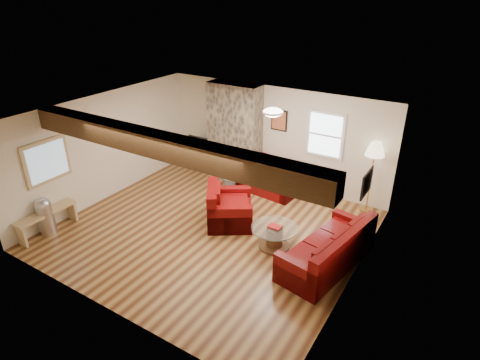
% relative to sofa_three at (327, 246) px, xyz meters
% --- Properties ---
extents(room, '(8.00, 8.00, 8.00)m').
position_rel_sofa_three_xyz_m(room, '(-2.48, -0.16, 0.85)').
color(room, '#502A15').
rests_on(room, ground).
extents(floor, '(6.00, 6.00, 0.00)m').
position_rel_sofa_three_xyz_m(floor, '(-2.48, -0.16, -0.40)').
color(floor, '#502A15').
rests_on(floor, ground).
extents(oak_beam, '(6.00, 0.36, 0.38)m').
position_rel_sofa_three_xyz_m(oak_beam, '(-2.48, -1.41, 1.91)').
color(oak_beam, '#33210F').
rests_on(oak_beam, room).
extents(chimney_breast, '(1.40, 0.67, 2.50)m').
position_rel_sofa_three_xyz_m(chimney_breast, '(-3.48, 2.33, 0.82)').
color(chimney_breast, '#332D27').
rests_on(chimney_breast, floor).
extents(back_window, '(0.90, 0.08, 1.10)m').
position_rel_sofa_three_xyz_m(back_window, '(-1.13, 2.55, 1.15)').
color(back_window, silver).
rests_on(back_window, room).
extents(hatch_window, '(0.08, 1.00, 0.90)m').
position_rel_sofa_three_xyz_m(hatch_window, '(-5.44, -1.66, 1.05)').
color(hatch_window, tan).
rests_on(hatch_window, room).
extents(ceiling_dome, '(0.40, 0.40, 0.18)m').
position_rel_sofa_three_xyz_m(ceiling_dome, '(-1.58, 0.74, 2.04)').
color(ceiling_dome, white).
rests_on(ceiling_dome, room).
extents(artwork_back, '(0.42, 0.06, 0.52)m').
position_rel_sofa_three_xyz_m(artwork_back, '(-2.33, 2.55, 1.30)').
color(artwork_back, black).
rests_on(artwork_back, room).
extents(artwork_right, '(0.06, 0.55, 0.42)m').
position_rel_sofa_three_xyz_m(artwork_right, '(0.48, 0.14, 1.35)').
color(artwork_right, black).
rests_on(artwork_right, room).
extents(sofa_three, '(1.24, 2.21, 0.81)m').
position_rel_sofa_three_xyz_m(sofa_three, '(0.00, 0.00, 0.00)').
color(sofa_three, '#490505').
rests_on(sofa_three, floor).
extents(loveseat, '(1.54, 0.98, 0.78)m').
position_rel_sofa_three_xyz_m(loveseat, '(-2.29, 2.07, -0.01)').
color(loveseat, '#490505').
rests_on(loveseat, floor).
extents(armchair_red, '(1.36, 1.40, 0.86)m').
position_rel_sofa_three_xyz_m(armchair_red, '(-2.31, 0.30, 0.03)').
color(armchair_red, '#490505').
rests_on(armchair_red, floor).
extents(coffee_table, '(0.92, 0.92, 0.48)m').
position_rel_sofa_three_xyz_m(coffee_table, '(-1.07, -0.01, -0.18)').
color(coffee_table, '#482B17').
rests_on(coffee_table, floor).
extents(tv_cabinet, '(0.94, 0.38, 0.47)m').
position_rel_sofa_three_xyz_m(tv_cabinet, '(-4.57, 2.37, -0.17)').
color(tv_cabinet, black).
rests_on(tv_cabinet, floor).
extents(television, '(0.78, 0.10, 0.45)m').
position_rel_sofa_three_xyz_m(television, '(-4.57, 2.37, 0.29)').
color(television, black).
rests_on(television, tv_cabinet).
extents(floor_lamp, '(0.42, 0.42, 1.66)m').
position_rel_sofa_three_xyz_m(floor_lamp, '(0.07, 2.39, 1.01)').
color(floor_lamp, '#B6884B').
rests_on(floor_lamp, floor).
extents(pine_bench, '(0.30, 1.28, 0.48)m').
position_rel_sofa_three_xyz_m(pine_bench, '(-5.31, -2.02, -0.16)').
color(pine_bench, tan).
rests_on(pine_bench, floor).
extents(pedal_bin, '(0.40, 0.40, 0.81)m').
position_rel_sofa_three_xyz_m(pedal_bin, '(-5.30, -2.04, 0.00)').
color(pedal_bin, '#B4B4B9').
rests_on(pedal_bin, floor).
extents(coal_bucket, '(0.33, 0.33, 0.32)m').
position_rel_sofa_three_xyz_m(coal_bucket, '(-3.18, 1.62, -0.25)').
color(coal_bucket, slate).
rests_on(coal_bucket, floor).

